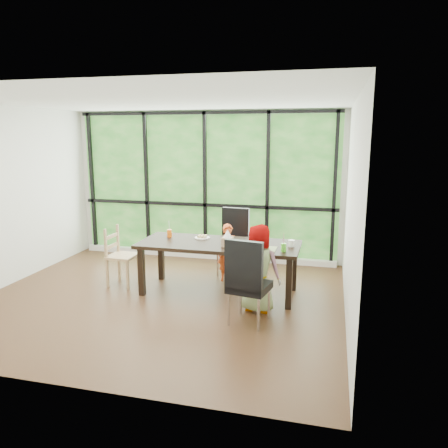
{
  "coord_description": "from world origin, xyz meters",
  "views": [
    {
      "loc": [
        2.27,
        -5.39,
        2.27
      ],
      "look_at": [
        0.82,
        0.34,
        1.05
      ],
      "focal_mm": 34.83,
      "sensor_mm": 36.0,
      "label": 1
    }
  ],
  "objects": [
    {
      "name": "white_mug",
      "position": [
        1.75,
        0.48,
        0.8
      ],
      "size": [
        0.09,
        0.09,
        0.09
      ],
      "primitive_type": "cylinder",
      "color": "white",
      "rests_on": "dining_table"
    },
    {
      "name": "ground",
      "position": [
        0.0,
        0.0,
        0.0
      ],
      "size": [
        5.0,
        5.0,
        0.0
      ],
      "primitive_type": "plane",
      "color": "black",
      "rests_on": "ground"
    },
    {
      "name": "straw_pink",
      "position": [
        1.67,
        0.19,
        0.9
      ],
      "size": [
        0.01,
        0.04,
        0.2
      ],
      "primitive_type": "cylinder",
      "rotation": [
        0.14,
        0.0,
        0.0
      ],
      "color": "pink",
      "rests_on": "green_cup"
    },
    {
      "name": "placemat",
      "position": [
        1.36,
        0.26,
        0.75
      ],
      "size": [
        0.42,
        0.31,
        0.01
      ],
      "primitive_type": "cube",
      "color": "tan",
      "rests_on": "dining_table"
    },
    {
      "name": "green_cup",
      "position": [
        1.67,
        0.19,
        0.81
      ],
      "size": [
        0.07,
        0.07,
        0.11
      ],
      "primitive_type": "cylinder",
      "color": "#56D92D",
      "rests_on": "dining_table"
    },
    {
      "name": "window_sill",
      "position": [
        0.0,
        2.15,
        0.05
      ],
      "size": [
        4.8,
        0.12,
        0.1
      ],
      "primitive_type": "cube",
      "color": "silver",
      "rests_on": "ground"
    },
    {
      "name": "dining_table",
      "position": [
        0.72,
        0.44,
        0.38
      ],
      "size": [
        2.32,
        1.0,
        0.75
      ],
      "primitive_type": "cube",
      "rotation": [
        0.0,
        0.0,
        -0.03
      ],
      "color": "black",
      "rests_on": "ground"
    },
    {
      "name": "crepe_rolls_far",
      "position": [
        0.41,
        0.65,
        0.78
      ],
      "size": [
        0.15,
        0.12,
        0.04
      ],
      "primitive_type": null,
      "color": "tan",
      "rests_on": "plate_far"
    },
    {
      "name": "tissue",
      "position": [
        0.89,
        0.29,
        0.93
      ],
      "size": [
        0.12,
        0.12,
        0.11
      ],
      "primitive_type": "cone",
      "color": "white",
      "rests_on": "tissue_box"
    },
    {
      "name": "chair_end_beech",
      "position": [
        -0.8,
        0.43,
        0.45
      ],
      "size": [
        0.41,
        0.43,
        0.9
      ],
      "primitive_type": "cube",
      "rotation": [
        0.0,
        0.0,
        1.54
      ],
      "color": "#A18258",
      "rests_on": "ground"
    },
    {
      "name": "window_mullions",
      "position": [
        0.0,
        2.19,
        1.35
      ],
      "size": [
        4.8,
        0.06,
        2.65
      ],
      "primitive_type": null,
      "color": "black",
      "rests_on": "back_wall"
    },
    {
      "name": "foliage_backdrop",
      "position": [
        0.0,
        2.23,
        1.35
      ],
      "size": [
        4.8,
        0.02,
        2.65
      ],
      "primitive_type": "cube",
      "color": "#195019",
      "rests_on": "back_wall"
    },
    {
      "name": "tissue_box",
      "position": [
        0.89,
        0.29,
        0.81
      ],
      "size": [
        0.15,
        0.15,
        0.13
      ],
      "primitive_type": "cube",
      "color": "tan",
      "rests_on": "dining_table"
    },
    {
      "name": "back_wall",
      "position": [
        0.0,
        2.25,
        1.35
      ],
      "size": [
        5.0,
        0.0,
        5.0
      ],
      "primitive_type": "plane",
      "rotation": [
        1.57,
        0.0,
        0.0
      ],
      "color": "silver",
      "rests_on": "ground"
    },
    {
      "name": "child_toddler",
      "position": [
        0.72,
        1.0,
        0.46
      ],
      "size": [
        0.37,
        0.27,
        0.91
      ],
      "primitive_type": "imported",
      "rotation": [
        0.0,
        0.0,
        0.18
      ],
      "color": "#DA5121",
      "rests_on": "ground"
    },
    {
      "name": "plate_near",
      "position": [
        1.35,
        0.21,
        0.76
      ],
      "size": [
        0.21,
        0.21,
        0.01
      ],
      "primitive_type": "cylinder",
      "color": "white",
      "rests_on": "dining_table"
    },
    {
      "name": "straw_white",
      "position": [
        -0.09,
        0.61,
        0.9
      ],
      "size": [
        0.01,
        0.04,
        0.2
      ],
      "primitive_type": "cylinder",
      "rotation": [
        0.14,
        0.0,
        0.0
      ],
      "color": "white",
      "rests_on": "orange_cup"
    },
    {
      "name": "plate_far",
      "position": [
        0.41,
        0.65,
        0.76
      ],
      "size": [
        0.22,
        0.22,
        0.01
      ],
      "primitive_type": "cylinder",
      "color": "white",
      "rests_on": "dining_table"
    },
    {
      "name": "crepe_rolls_near",
      "position": [
        1.35,
        0.21,
        0.78
      ],
      "size": [
        0.05,
        0.12,
        0.04
      ],
      "primitive_type": null,
      "color": "tan",
      "rests_on": "plate_near"
    },
    {
      "name": "chair_interior_leather",
      "position": [
        1.35,
        -0.47,
        0.54
      ],
      "size": [
        0.53,
        0.53,
        1.08
      ],
      "primitive_type": "cube",
      "rotation": [
        0.0,
        0.0,
        2.97
      ],
      "color": "black",
      "rests_on": "ground"
    },
    {
      "name": "child_older",
      "position": [
        1.4,
        -0.08,
        0.58
      ],
      "size": [
        0.61,
        0.44,
        1.16
      ],
      "primitive_type": "imported",
      "rotation": [
        0.0,
        0.0,
        3.01
      ],
      "color": "slate",
      "rests_on": "ground"
    },
    {
      "name": "orange_cup",
      "position": [
        -0.09,
        0.61,
        0.81
      ],
      "size": [
        0.07,
        0.07,
        0.11
      ],
      "primitive_type": "cylinder",
      "color": "orange",
      "rests_on": "dining_table"
    },
    {
      "name": "chair_window_leather",
      "position": [
        0.71,
        1.34,
        0.54
      ],
      "size": [
        0.49,
        0.49,
        1.08
      ],
      "primitive_type": "cube",
      "rotation": [
        0.0,
        0.0,
        -0.06
      ],
      "color": "black",
      "rests_on": "ground"
    }
  ]
}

